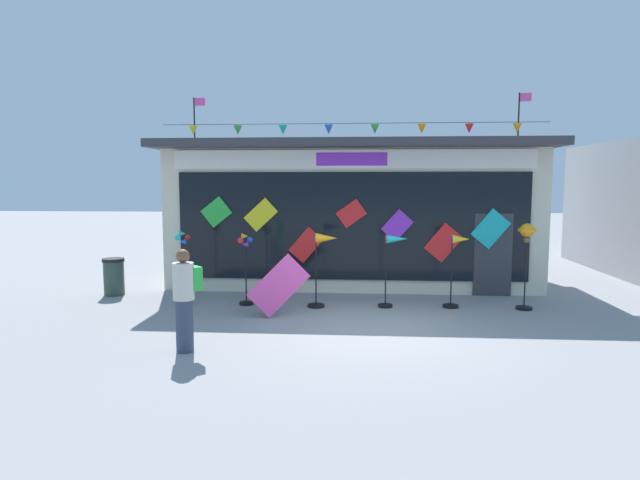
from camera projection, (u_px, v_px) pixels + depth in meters
name	position (u px, v px, depth m)	size (l,w,h in m)	color
ground_plane	(372.00, 329.00, 10.11)	(80.00, 80.00, 0.00)	gray
kite_shop_building	(352.00, 212.00, 15.14)	(9.90, 4.82, 5.16)	beige
wind_spinner_far_left	(184.00, 266.00, 12.11)	(0.34, 0.34, 1.67)	black
wind_spinner_left	(246.00, 265.00, 11.98)	(0.32, 0.32, 1.62)	black
wind_spinner_center_left	(323.00, 256.00, 11.74)	(0.66, 0.38, 1.65)	black
wind_spinner_center_right	(393.00, 258.00, 11.74)	(0.65, 0.32, 1.61)	black
wind_spinner_right	(457.00, 263.00, 11.72)	(0.55, 0.35, 1.61)	black
wind_spinner_far_right	(526.00, 245.00, 11.49)	(0.34, 0.34, 1.87)	black
person_near_camera	(185.00, 298.00, 8.66)	(0.47, 0.45, 1.68)	#333D56
trash_bin	(114.00, 276.00, 13.10)	(0.52, 0.52, 0.91)	#2D4238
display_kite_on_ground	(279.00, 285.00, 10.99)	(0.66, 0.03, 1.21)	#EA4CA3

